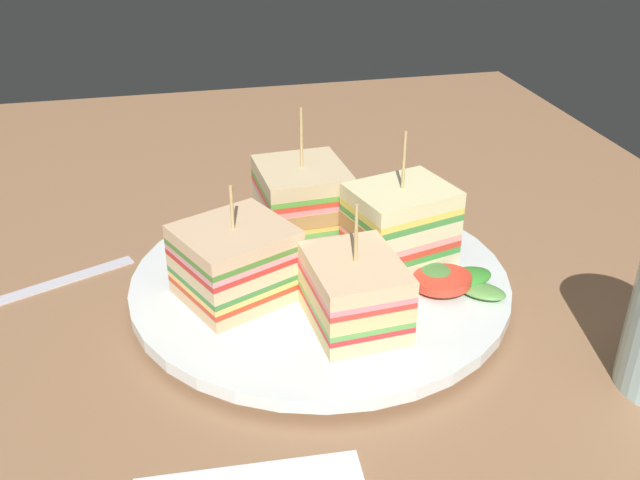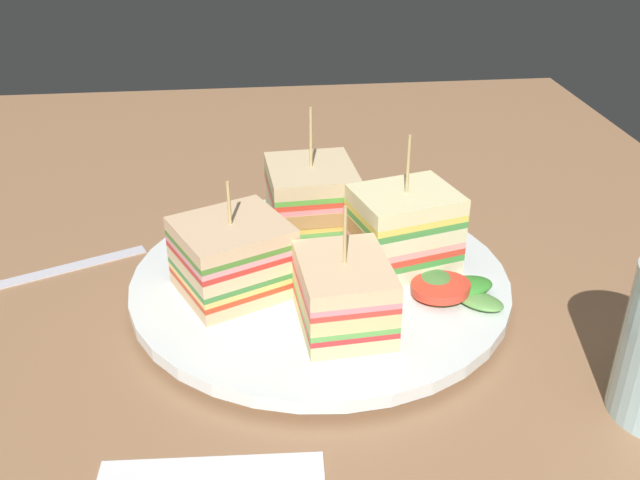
# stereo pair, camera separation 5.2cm
# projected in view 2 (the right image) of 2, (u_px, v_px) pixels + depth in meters

# --- Properties ---
(ground_plane) EXTENTS (1.08, 0.80, 0.02)m
(ground_plane) POSITION_uv_depth(u_px,v_px,m) (320.00, 304.00, 0.55)
(ground_plane) COLOR #966B49
(plate) EXTENTS (0.28, 0.28, 0.02)m
(plate) POSITION_uv_depth(u_px,v_px,m) (320.00, 283.00, 0.54)
(plate) COLOR silver
(plate) RESTS_ON ground_plane
(sandwich_wedge_0) EXTENTS (0.08, 0.06, 0.09)m
(sandwich_wedge_0) POSITION_uv_depth(u_px,v_px,m) (344.00, 294.00, 0.47)
(sandwich_wedge_0) COLOR beige
(sandwich_wedge_0) RESTS_ON plate
(sandwich_wedge_1) EXTENTS (0.08, 0.09, 0.11)m
(sandwich_wedge_1) POSITION_uv_depth(u_px,v_px,m) (403.00, 229.00, 0.54)
(sandwich_wedge_1) COLOR beige
(sandwich_wedge_1) RESTS_ON plate
(sandwich_wedge_2) EXTENTS (0.08, 0.07, 0.11)m
(sandwich_wedge_2) POSITION_uv_depth(u_px,v_px,m) (312.00, 202.00, 0.58)
(sandwich_wedge_2) COLOR beige
(sandwich_wedge_2) RESTS_ON plate
(sandwich_wedge_3) EXTENTS (0.09, 0.09, 0.09)m
(sandwich_wedge_3) POSITION_uv_depth(u_px,v_px,m) (233.00, 257.00, 0.51)
(sandwich_wedge_3) COLOR #DFB383
(sandwich_wedge_3) RESTS_ON plate
(chip_pile) EXTENTS (0.07, 0.07, 0.02)m
(chip_pile) POSITION_uv_depth(u_px,v_px,m) (328.00, 263.00, 0.54)
(chip_pile) COLOR #EECC69
(chip_pile) RESTS_ON plate
(salad_garnish) EXTENTS (0.06, 0.07, 0.01)m
(salad_garnish) POSITION_uv_depth(u_px,v_px,m) (452.00, 288.00, 0.51)
(salad_garnish) COLOR #388C2E
(salad_garnish) RESTS_ON plate
(spoon) EXTENTS (0.08, 0.15, 0.01)m
(spoon) POSITION_uv_depth(u_px,v_px,m) (4.00, 280.00, 0.56)
(spoon) COLOR silver
(spoon) RESTS_ON ground_plane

